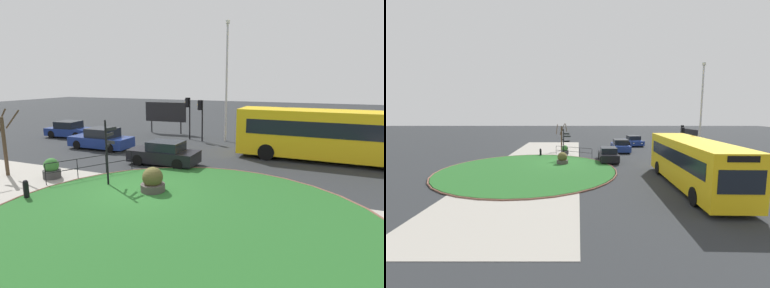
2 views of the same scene
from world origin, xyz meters
The scene contains 18 objects.
ground centered at (0.00, 0.00, 0.00)m, with size 120.00×120.00×0.00m, color #282B2D.
sidewalk_paving centered at (0.00, -2.12, 0.01)m, with size 32.00×7.76×0.02m, color #9E998E.
grass_island centered at (3.02, -2.45, 0.05)m, with size 14.28×14.28×0.10m, color #235B23.
grass_kerb_ring centered at (3.02, -2.45, 0.06)m, with size 14.59×14.59×0.11m, color brown.
signpost_directional centered at (-1.74, 0.30, 1.79)m, with size 0.81×0.81×3.10m.
bollard_foreground centered at (-3.84, -2.42, 0.43)m, with size 0.22×0.22×0.84m.
railing_grass_edge centered at (-3.43, 1.16, 0.68)m, with size 2.21×3.92×1.04m.
bus_yellow centered at (7.60, 9.03, 1.65)m, with size 10.68×2.88×3.07m.
car_near_lane centered at (-7.25, 6.82, 0.68)m, with size 4.53×1.92×1.48m.
car_far_lane centered at (-12.70, 9.60, 0.63)m, with size 4.13×2.20×1.38m.
car_trailing centered at (-1.12, 4.64, 0.65)m, with size 4.09×1.79×1.39m.
traffic_light_near centered at (-1.71, 12.11, 2.41)m, with size 0.49×0.29×3.27m.
traffic_light_far centered at (-2.97, 12.56, 2.51)m, with size 0.49×0.28×3.41m.
lamppost_tall centered at (0.10, 12.95, 4.89)m, with size 0.32×0.32×9.19m.
billboard_left centered at (-6.07, 14.62, 1.89)m, with size 3.95×0.45×2.82m.
planter_near_signpost centered at (0.59, 0.23, 0.51)m, with size 1.06×1.06×1.16m.
planter_kerbside centered at (-5.11, 0.16, 0.46)m, with size 0.86×0.86×1.03m.
street_tree_bare centered at (-7.61, -0.35, 1.82)m, with size 1.28×1.30×3.42m.
Camera 1 is at (7.17, -11.30, 4.85)m, focal length 29.76 mm.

